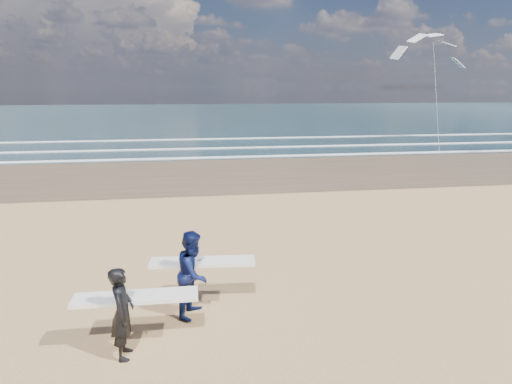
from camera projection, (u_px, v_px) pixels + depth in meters
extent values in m
cube|color=brown|center=(502.00, 163.00, 28.34)|extent=(220.00, 12.00, 0.01)
cube|color=#1B343C|center=(294.00, 114.00, 80.29)|extent=(220.00, 100.00, 0.02)
cube|color=white|center=(457.00, 152.00, 32.95)|extent=(220.00, 0.50, 0.05)
cube|color=white|center=(424.00, 144.00, 37.47)|extent=(220.00, 0.50, 0.05)
cube|color=white|center=(389.00, 136.00, 43.72)|extent=(220.00, 0.50, 0.05)
imported|color=black|center=(122.00, 313.00, 7.80)|extent=(0.41, 0.61, 1.64)
cube|color=white|center=(136.00, 297.00, 8.14)|extent=(2.21, 0.56, 0.07)
imported|color=#0A123D|center=(194.00, 273.00, 9.28)|extent=(0.98, 1.07, 1.79)
cube|color=white|center=(203.00, 262.00, 9.62)|extent=(2.24, 0.72, 0.07)
cube|color=slate|center=(439.00, 152.00, 32.95)|extent=(0.12, 0.12, 0.10)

